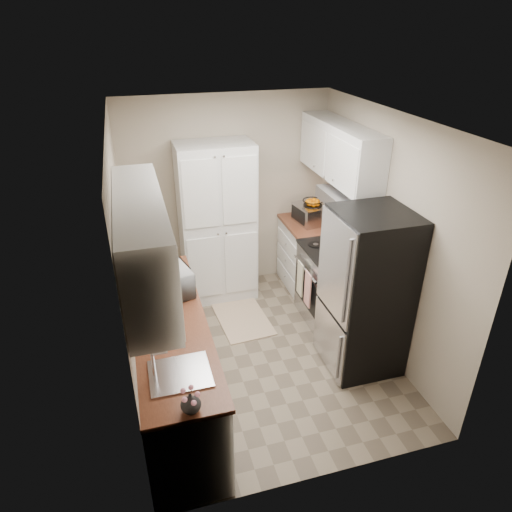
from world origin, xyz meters
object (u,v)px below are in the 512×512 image
(pantry_cabinet, at_px, (217,224))
(microwave, at_px, (171,280))
(refrigerator, at_px, (366,293))
(wine_bottle, at_px, (143,262))
(toaster_oven, at_px, (310,214))
(electric_range, at_px, (333,284))

(pantry_cabinet, height_order, microwave, pantry_cabinet)
(refrigerator, bearing_deg, pantry_cabinet, 123.46)
(refrigerator, height_order, wine_bottle, refrigerator)
(microwave, relative_size, toaster_oven, 1.18)
(electric_range, relative_size, wine_bottle, 4.36)
(electric_range, height_order, refrigerator, refrigerator)
(microwave, distance_m, wine_bottle, 0.50)
(refrigerator, bearing_deg, electric_range, 87.52)
(electric_range, bearing_deg, toaster_oven, 89.13)
(wine_bottle, bearing_deg, electric_range, -2.17)
(toaster_oven, bearing_deg, pantry_cabinet, 165.62)
(microwave, distance_m, toaster_oven, 2.24)
(electric_range, bearing_deg, wine_bottle, 177.83)
(refrigerator, bearing_deg, wine_bottle, 157.05)
(pantry_cabinet, relative_size, toaster_oven, 4.89)
(refrigerator, distance_m, toaster_oven, 1.63)
(pantry_cabinet, xyz_separation_m, refrigerator, (1.14, -1.73, -0.15))
(pantry_cabinet, xyz_separation_m, microwave, (-0.71, -1.29, 0.05))
(pantry_cabinet, height_order, wine_bottle, pantry_cabinet)
(microwave, bearing_deg, electric_range, -93.87)
(refrigerator, relative_size, microwave, 3.53)
(microwave, height_order, wine_bottle, microwave)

